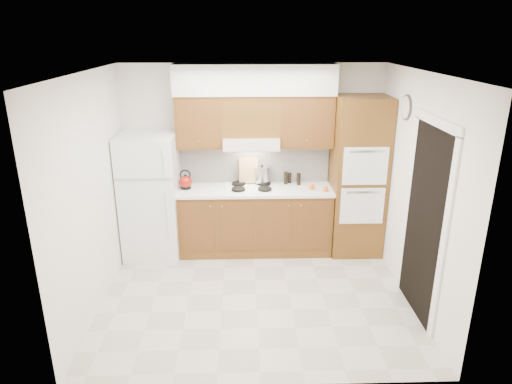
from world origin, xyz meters
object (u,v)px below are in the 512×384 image
at_px(kettle, 186,182).
at_px(stock_pot, 262,175).
at_px(fridge, 151,196).
at_px(oven_cabinet, 358,177).

relative_size(kettle, stock_pot, 0.81).
xyz_separation_m(fridge, stock_pot, (1.53, 0.24, 0.22)).
height_order(kettle, stock_pot, stock_pot).
bearing_deg(fridge, kettle, 8.29).
relative_size(oven_cabinet, kettle, 12.29).
xyz_separation_m(kettle, stock_pot, (1.06, 0.17, 0.04)).
height_order(oven_cabinet, stock_pot, oven_cabinet).
bearing_deg(oven_cabinet, stock_pot, 171.00).
bearing_deg(kettle, fridge, -148.93).
height_order(fridge, stock_pot, fridge).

